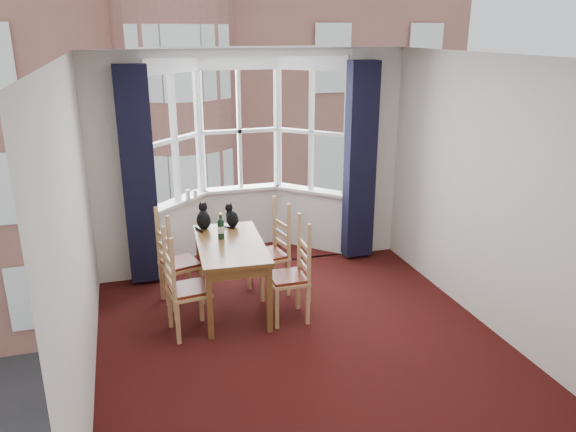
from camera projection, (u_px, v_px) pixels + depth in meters
name	position (u px, v px, depth m)	size (l,w,h in m)	color
floor	(307.00, 350.00, 5.56)	(4.50, 4.50, 0.00)	black
ceiling	(310.00, 57.00, 4.67)	(4.50, 4.50, 0.00)	white
wall_left	(76.00, 238.00, 4.57)	(4.50, 4.50, 0.00)	silver
wall_right	(496.00, 198.00, 5.66)	(4.50, 4.50, 0.00)	silver
wall_near	(439.00, 341.00, 3.07)	(4.00, 4.00, 0.00)	silver
wall_back_pier_left	(118.00, 171.00, 6.71)	(0.70, 0.12, 2.80)	silver
wall_back_pier_right	(371.00, 154.00, 7.61)	(0.70, 0.12, 2.80)	silver
bay_window	(244.00, 154.00, 7.62)	(2.76, 0.94, 2.80)	white
curtain_left	(139.00, 178.00, 6.63)	(0.38, 0.22, 2.60)	black
curtain_right	(360.00, 162.00, 7.40)	(0.38, 0.22, 2.60)	black
dining_table	(231.00, 252.00, 6.19)	(0.79, 1.37, 0.79)	brown
chair_left_near	(180.00, 292.00, 5.71)	(0.45, 0.47, 0.92)	tan
chair_left_far	(173.00, 266.00, 6.34)	(0.50, 0.51, 0.92)	tan
chair_right_near	(296.00, 278.00, 6.04)	(0.41, 0.43, 0.92)	tan
chair_right_far	(275.00, 255.00, 6.66)	(0.48, 0.49, 0.92)	tan
cat_left	(204.00, 219.00, 6.56)	(0.19, 0.25, 0.32)	black
cat_right	(232.00, 218.00, 6.63)	(0.21, 0.24, 0.28)	black
wine_bottle	(221.00, 228.00, 6.23)	(0.08, 0.08, 0.30)	black
candle_tall	(188.00, 195.00, 7.41)	(0.06, 0.06, 0.14)	white
candle_short	(195.00, 194.00, 7.47)	(0.06, 0.06, 0.11)	white
street	(150.00, 173.00, 36.76)	(80.00, 80.00, 0.00)	#333335
tenement_building	(167.00, 76.00, 17.78)	(18.40, 7.80, 15.20)	#9C5F50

